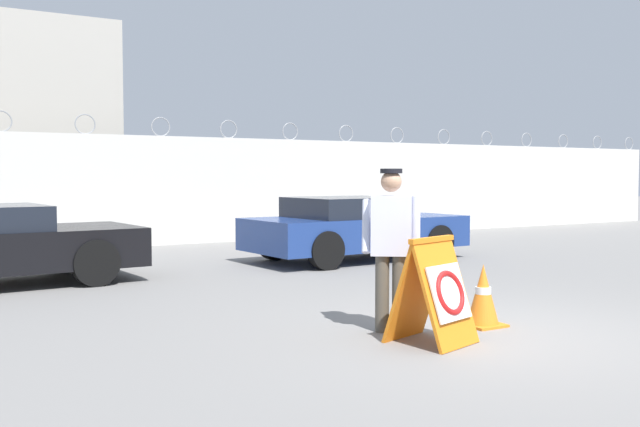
% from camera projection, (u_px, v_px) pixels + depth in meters
% --- Properties ---
extents(ground_plane, '(90.00, 90.00, 0.00)m').
position_uv_depth(ground_plane, '(497.00, 332.00, 7.61)').
color(ground_plane, gray).
extents(perimeter_wall, '(36.00, 0.30, 3.07)m').
position_uv_depth(perimeter_wall, '(161.00, 190.00, 17.11)').
color(perimeter_wall, silver).
rests_on(perimeter_wall, ground_plane).
extents(barricade_sign, '(0.86, 0.89, 1.07)m').
position_uv_depth(barricade_sign, '(435.00, 291.00, 7.09)').
color(barricade_sign, orange).
rests_on(barricade_sign, ground_plane).
extents(security_guard, '(0.55, 0.61, 1.75)m').
position_uv_depth(security_guard, '(391.00, 241.00, 7.59)').
color(security_guard, '#514C42').
rests_on(security_guard, ground_plane).
extents(traffic_cone_near, '(0.41, 0.41, 0.69)m').
position_uv_depth(traffic_cone_near, '(483.00, 296.00, 7.92)').
color(traffic_cone_near, orange).
rests_on(traffic_cone_near, ground_plane).
extents(parked_car_rear_sedan, '(4.45, 2.20, 1.25)m').
position_uv_depth(parked_car_rear_sedan, '(354.00, 228.00, 14.07)').
color(parked_car_rear_sedan, black).
rests_on(parked_car_rear_sedan, ground_plane).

